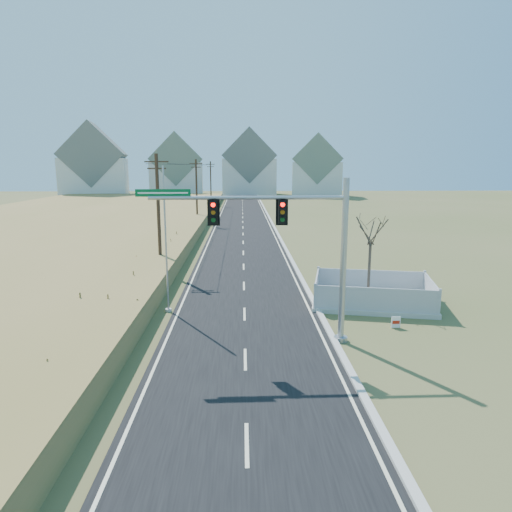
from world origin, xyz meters
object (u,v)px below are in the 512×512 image
at_px(open_sign, 396,322).
at_px(flagpole, 166,255).
at_px(fence_enclosure, 372,299).
at_px(traffic_signal_mast, 302,244).
at_px(bare_tree, 371,229).

xyz_separation_m(open_sign, flagpole, (-11.97, 3.04, 2.93)).
relative_size(fence_enclosure, flagpole, 0.95).
bearing_deg(open_sign, traffic_signal_mast, -164.21).
xyz_separation_m(fence_enclosure, flagpole, (-11.92, -1.06, 2.94)).
xyz_separation_m(traffic_signal_mast, flagpole, (-6.91, 4.72, -1.39)).
height_order(flagpole, bare_tree, flagpole).
distance_m(flagpole, bare_tree, 11.91).
bearing_deg(traffic_signal_mast, flagpole, 145.00).
bearing_deg(fence_enclosure, open_sign, -77.55).
bearing_deg(bare_tree, flagpole, -173.04).
height_order(open_sign, bare_tree, bare_tree).
bearing_deg(bare_tree, open_sign, -87.28).
xyz_separation_m(flagpole, bare_tree, (11.76, 1.44, 1.24)).
relative_size(traffic_signal_mast, fence_enclosure, 1.24).
bearing_deg(open_sign, flagpole, 163.23).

